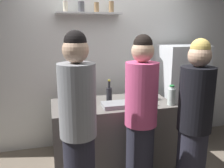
{
  "coord_description": "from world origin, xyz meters",
  "views": [
    {
      "loc": [
        -0.89,
        -2.39,
        1.82
      ],
      "look_at": [
        -0.13,
        0.47,
        1.13
      ],
      "focal_mm": 38.15,
      "sensor_mm": 36.0,
      "label": 1
    }
  ],
  "objects_px": {
    "utensil_holder": "(151,96)",
    "baking_pan": "(116,105)",
    "refrigerator": "(180,95)",
    "person_grey_hoodie": "(78,130)",
    "wine_bottle_dark_glass": "(109,94)",
    "water_bottle_plastic": "(171,96)",
    "person_pink_top": "(141,120)",
    "wine_bottle_green_glass": "(135,92)",
    "person_blonde": "(194,125)",
    "wine_bottle_pale_glass": "(137,96)"
  },
  "relations": [
    {
      "from": "wine_bottle_green_glass",
      "to": "wine_bottle_dark_glass",
      "type": "distance_m",
      "value": 0.34
    },
    {
      "from": "utensil_holder",
      "to": "wine_bottle_green_glass",
      "type": "relative_size",
      "value": 0.63
    },
    {
      "from": "wine_bottle_dark_glass",
      "to": "person_grey_hoodie",
      "type": "relative_size",
      "value": 0.16
    },
    {
      "from": "refrigerator",
      "to": "person_grey_hoodie",
      "type": "xyz_separation_m",
      "value": [
        -1.75,
        -1.18,
        0.12
      ]
    },
    {
      "from": "baking_pan",
      "to": "person_blonde",
      "type": "height_order",
      "value": "person_blonde"
    },
    {
      "from": "wine_bottle_green_glass",
      "to": "water_bottle_plastic",
      "type": "distance_m",
      "value": 0.47
    },
    {
      "from": "water_bottle_plastic",
      "to": "person_grey_hoodie",
      "type": "height_order",
      "value": "person_grey_hoodie"
    },
    {
      "from": "refrigerator",
      "to": "person_pink_top",
      "type": "relative_size",
      "value": 0.89
    },
    {
      "from": "wine_bottle_pale_glass",
      "to": "wine_bottle_dark_glass",
      "type": "height_order",
      "value": "wine_bottle_pale_glass"
    },
    {
      "from": "wine_bottle_green_glass",
      "to": "person_pink_top",
      "type": "distance_m",
      "value": 0.68
    },
    {
      "from": "baking_pan",
      "to": "wine_bottle_dark_glass",
      "type": "bearing_deg",
      "value": 97.14
    },
    {
      "from": "wine_bottle_dark_glass",
      "to": "person_pink_top",
      "type": "bearing_deg",
      "value": -77.07
    },
    {
      "from": "refrigerator",
      "to": "wine_bottle_green_glass",
      "type": "bearing_deg",
      "value": -156.85
    },
    {
      "from": "water_bottle_plastic",
      "to": "person_grey_hoodie",
      "type": "relative_size",
      "value": 0.14
    },
    {
      "from": "refrigerator",
      "to": "utensil_holder",
      "type": "relative_size",
      "value": 7.17
    },
    {
      "from": "person_grey_hoodie",
      "to": "person_blonde",
      "type": "xyz_separation_m",
      "value": [
        1.16,
        -0.09,
        -0.05
      ]
    },
    {
      "from": "wine_bottle_dark_glass",
      "to": "person_grey_hoodie",
      "type": "bearing_deg",
      "value": -120.75
    },
    {
      "from": "wine_bottle_green_glass",
      "to": "person_pink_top",
      "type": "relative_size",
      "value": 0.2
    },
    {
      "from": "baking_pan",
      "to": "person_blonde",
      "type": "relative_size",
      "value": 0.2
    },
    {
      "from": "baking_pan",
      "to": "water_bottle_plastic",
      "type": "bearing_deg",
      "value": -8.17
    },
    {
      "from": "person_pink_top",
      "to": "person_blonde",
      "type": "relative_size",
      "value": 1.02
    },
    {
      "from": "wine_bottle_dark_glass",
      "to": "person_blonde",
      "type": "bearing_deg",
      "value": -55.69
    },
    {
      "from": "refrigerator",
      "to": "wine_bottle_dark_glass",
      "type": "distance_m",
      "value": 1.3
    },
    {
      "from": "utensil_holder",
      "to": "wine_bottle_dark_glass",
      "type": "relative_size",
      "value": 0.75
    },
    {
      "from": "person_pink_top",
      "to": "wine_bottle_dark_glass",
      "type": "bearing_deg",
      "value": 34.07
    },
    {
      "from": "refrigerator",
      "to": "wine_bottle_green_glass",
      "type": "relative_size",
      "value": 4.54
    },
    {
      "from": "wine_bottle_green_glass",
      "to": "wine_bottle_dark_glass",
      "type": "height_order",
      "value": "wine_bottle_green_glass"
    },
    {
      "from": "baking_pan",
      "to": "water_bottle_plastic",
      "type": "distance_m",
      "value": 0.71
    },
    {
      "from": "wine_bottle_green_glass",
      "to": "person_grey_hoodie",
      "type": "relative_size",
      "value": 0.19
    },
    {
      "from": "wine_bottle_dark_glass",
      "to": "water_bottle_plastic",
      "type": "relative_size",
      "value": 1.15
    },
    {
      "from": "utensil_holder",
      "to": "baking_pan",
      "type": "bearing_deg",
      "value": -161.74
    },
    {
      "from": "wine_bottle_green_glass",
      "to": "person_grey_hoodie",
      "type": "distance_m",
      "value": 1.16
    },
    {
      "from": "wine_bottle_dark_glass",
      "to": "person_grey_hoodie",
      "type": "distance_m",
      "value": 1.0
    },
    {
      "from": "baking_pan",
      "to": "wine_bottle_green_glass",
      "type": "bearing_deg",
      "value": 28.45
    },
    {
      "from": "person_grey_hoodie",
      "to": "water_bottle_plastic",
      "type": "bearing_deg",
      "value": 15.35
    },
    {
      "from": "wine_bottle_dark_glass",
      "to": "water_bottle_plastic",
      "type": "height_order",
      "value": "wine_bottle_dark_glass"
    },
    {
      "from": "water_bottle_plastic",
      "to": "person_blonde",
      "type": "relative_size",
      "value": 0.15
    },
    {
      "from": "utensil_holder",
      "to": "person_blonde",
      "type": "distance_m",
      "value": 0.9
    },
    {
      "from": "wine_bottle_pale_glass",
      "to": "person_grey_hoodie",
      "type": "bearing_deg",
      "value": -142.9
    },
    {
      "from": "refrigerator",
      "to": "wine_bottle_dark_glass",
      "type": "xyz_separation_m",
      "value": [
        -1.24,
        -0.32,
        0.2
      ]
    },
    {
      "from": "water_bottle_plastic",
      "to": "person_blonde",
      "type": "distance_m",
      "value": 0.63
    },
    {
      "from": "person_grey_hoodie",
      "to": "utensil_holder",
      "type": "bearing_deg",
      "value": 28.84
    },
    {
      "from": "baking_pan",
      "to": "wine_bottle_pale_glass",
      "type": "height_order",
      "value": "wine_bottle_pale_glass"
    },
    {
      "from": "baking_pan",
      "to": "person_pink_top",
      "type": "height_order",
      "value": "person_pink_top"
    },
    {
      "from": "utensil_holder",
      "to": "refrigerator",
      "type": "bearing_deg",
      "value": 29.15
    },
    {
      "from": "baking_pan",
      "to": "person_pink_top",
      "type": "relative_size",
      "value": 0.19
    },
    {
      "from": "refrigerator",
      "to": "baking_pan",
      "type": "height_order",
      "value": "refrigerator"
    },
    {
      "from": "refrigerator",
      "to": "wine_bottle_pale_glass",
      "type": "xyz_separation_m",
      "value": [
        -0.96,
        -0.58,
        0.21
      ]
    },
    {
      "from": "utensil_holder",
      "to": "person_pink_top",
      "type": "relative_size",
      "value": 0.12
    },
    {
      "from": "wine_bottle_dark_glass",
      "to": "person_pink_top",
      "type": "distance_m",
      "value": 0.74
    }
  ]
}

